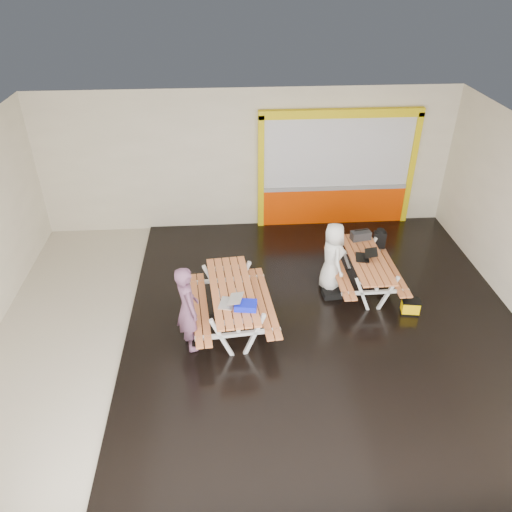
{
  "coord_description": "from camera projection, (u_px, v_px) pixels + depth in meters",
  "views": [
    {
      "loc": [
        -0.57,
        -7.34,
        6.23
      ],
      "look_at": [
        0.0,
        0.9,
        1.0
      ],
      "focal_mm": 34.82,
      "sensor_mm": 36.0,
      "label": 1
    }
  ],
  "objects": [
    {
      "name": "room",
      "position": [
        260.0,
        247.0,
        8.62
      ],
      "size": [
        10.02,
        8.02,
        3.52
      ],
      "color": "beige",
      "rests_on": "ground"
    },
    {
      "name": "deck",
      "position": [
        323.0,
        321.0,
        9.62
      ],
      "size": [
        7.5,
        7.98,
        0.05
      ],
      "primitive_type": "cube",
      "color": "black",
      "rests_on": "room"
    },
    {
      "name": "kiosk",
      "position": [
        336.0,
        172.0,
        12.23
      ],
      "size": [
        3.88,
        0.16,
        3.0
      ],
      "color": "#E13B00",
      "rests_on": "room"
    },
    {
      "name": "picnic_table_left",
      "position": [
        232.0,
        298.0,
        9.17
      ],
      "size": [
        1.67,
        2.31,
        0.88
      ],
      "color": "#D8753C",
      "rests_on": "deck"
    },
    {
      "name": "picnic_table_right",
      "position": [
        366.0,
        265.0,
        10.22
      ],
      "size": [
        1.37,
        1.99,
        0.79
      ],
      "color": "#D8753C",
      "rests_on": "deck"
    },
    {
      "name": "person_left",
      "position": [
        188.0,
        308.0,
        8.53
      ],
      "size": [
        0.58,
        0.71,
        1.66
      ],
      "primitive_type": "imported",
      "rotation": [
        0.0,
        0.0,
        1.93
      ],
      "color": "#653E58",
      "rests_on": "deck"
    },
    {
      "name": "person_right",
      "position": [
        332.0,
        257.0,
        10.08
      ],
      "size": [
        0.57,
        0.79,
        1.5
      ],
      "primitive_type": "imported",
      "rotation": [
        0.0,
        0.0,
        1.7
      ],
      "color": "white",
      "rests_on": "deck"
    },
    {
      "name": "laptop_left",
      "position": [
        230.0,
        302.0,
        8.66
      ],
      "size": [
        0.47,
        0.44,
        0.17
      ],
      "color": "silver",
      "rests_on": "picnic_table_left"
    },
    {
      "name": "laptop_right",
      "position": [
        366.0,
        256.0,
        10.08
      ],
      "size": [
        0.48,
        0.45,
        0.18
      ],
      "color": "black",
      "rests_on": "picnic_table_right"
    },
    {
      "name": "blue_pouch",
      "position": [
        246.0,
        305.0,
        8.57
      ],
      "size": [
        0.41,
        0.32,
        0.11
      ],
      "primitive_type": "cube",
      "rotation": [
        0.0,
        0.0,
        -0.14
      ],
      "color": "#0E19D3",
      "rests_on": "picnic_table_left"
    },
    {
      "name": "toolbox",
      "position": [
        361.0,
        235.0,
        10.7
      ],
      "size": [
        0.45,
        0.28,
        0.24
      ],
      "color": "black",
      "rests_on": "picnic_table_right"
    },
    {
      "name": "backpack",
      "position": [
        379.0,
        239.0,
        10.91
      ],
      "size": [
        0.29,
        0.21,
        0.44
      ],
      "color": "black",
      "rests_on": "picnic_table_right"
    },
    {
      "name": "dark_case",
      "position": [
        332.0,
        293.0,
        10.21
      ],
      "size": [
        0.39,
        0.31,
        0.14
      ],
      "primitive_type": "cube",
      "rotation": [
        0.0,
        0.0,
        0.09
      ],
      "color": "black",
      "rests_on": "deck"
    },
    {
      "name": "fluke_bag",
      "position": [
        410.0,
        307.0,
        9.7
      ],
      "size": [
        0.38,
        0.28,
        0.3
      ],
      "color": "black",
      "rests_on": "deck"
    }
  ]
}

